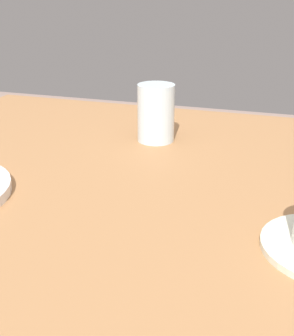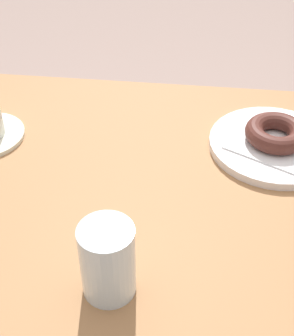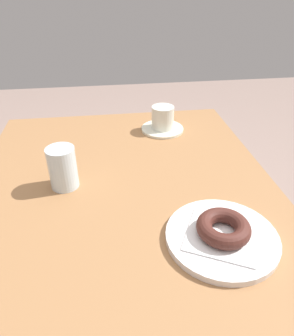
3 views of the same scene
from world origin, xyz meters
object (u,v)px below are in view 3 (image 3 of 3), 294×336
plate_chocolate_ring (222,237)px  donut_chocolate_ring (223,228)px  water_glass (63,168)px  coffee_cup (163,120)px

plate_chocolate_ring → donut_chocolate_ring: size_ratio=2.11×
donut_chocolate_ring → plate_chocolate_ring: bearing=0.0°
plate_chocolate_ring → water_glass: size_ratio=2.12×
donut_chocolate_ring → water_glass: bearing=54.4°
water_glass → donut_chocolate_ring: bearing=-125.6°
coffee_cup → water_glass: bearing=133.5°
plate_chocolate_ring → water_glass: (0.23, 0.32, 0.05)m
plate_chocolate_ring → coffee_cup: size_ratio=1.60×
plate_chocolate_ring → water_glass: water_glass is taller
water_glass → coffee_cup: bearing=-46.5°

